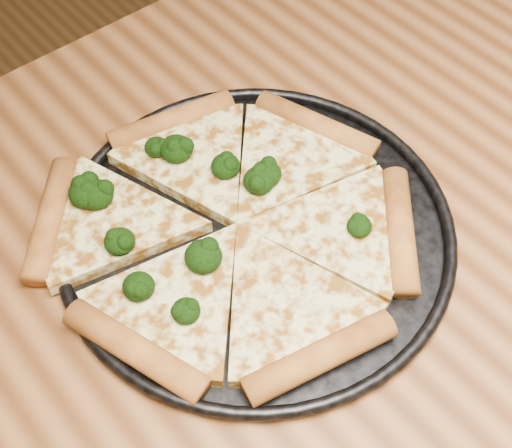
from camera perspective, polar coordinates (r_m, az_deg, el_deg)
dining_table at (r=0.74m, az=5.74°, el=-7.90°), size 1.20×0.90×0.75m
pizza_pan at (r=0.68m, az=0.00°, el=-0.41°), size 0.39×0.39×0.02m
pizza at (r=0.67m, az=-1.93°, el=-0.05°), size 0.38×0.37×0.03m
broccoli_florets at (r=0.68m, az=-6.31°, el=1.62°), size 0.22×0.23×0.03m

